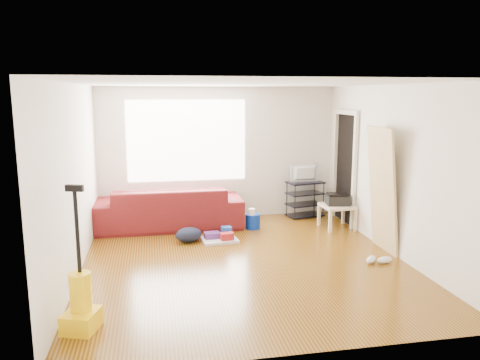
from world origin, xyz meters
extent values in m
cube|color=#4C2A08|center=(0.00, 0.00, 0.00)|extent=(4.50, 5.00, 0.01)
cube|color=silver|center=(0.00, 0.00, 2.50)|extent=(4.50, 5.00, 0.01)
cube|color=silver|center=(0.00, 2.50, 1.25)|extent=(4.50, 0.01, 2.50)
cube|color=silver|center=(0.00, -2.50, 1.25)|extent=(4.50, 0.01, 2.50)
cube|color=silver|center=(-2.25, 0.00, 1.25)|extent=(0.01, 5.00, 2.50)
cube|color=silver|center=(2.25, 0.00, 1.25)|extent=(0.01, 5.00, 2.50)
cube|color=white|center=(-0.60, 2.48, 1.50)|extent=(2.20, 0.01, 1.50)
cube|color=beige|center=(2.21, 1.25, 1.00)|extent=(0.06, 0.08, 2.00)
cube|color=beige|center=(2.21, 2.15, 1.00)|extent=(0.06, 0.08, 2.00)
cube|color=beige|center=(2.21, 1.70, 2.04)|extent=(0.06, 0.98, 0.08)
cube|color=black|center=(2.24, 1.70, 1.00)|extent=(0.01, 0.86, 1.98)
imported|color=#4E150F|center=(-0.97, 1.95, 0.00)|extent=(2.56, 1.00, 0.75)
cube|color=black|center=(1.65, 2.22, 0.03)|extent=(0.75, 0.52, 0.02)
cube|color=black|center=(1.65, 2.22, 0.24)|extent=(0.75, 0.52, 0.02)
cube|color=black|center=(1.65, 2.22, 0.46)|extent=(0.75, 0.52, 0.02)
cube|color=black|center=(1.65, 2.22, 0.68)|extent=(0.75, 0.52, 0.02)
cylinder|color=black|center=(1.38, 2.00, 0.34)|extent=(0.02, 0.02, 0.69)
cylinder|color=black|center=(1.31, 2.32, 0.34)|extent=(0.02, 0.02, 0.69)
cylinder|color=black|center=(1.99, 2.12, 0.34)|extent=(0.02, 0.02, 0.69)
cylinder|color=black|center=(1.92, 2.44, 0.34)|extent=(0.02, 0.02, 0.69)
imported|color=black|center=(1.65, 2.22, 0.85)|extent=(0.58, 0.08, 0.33)
cube|color=tan|center=(1.95, 1.33, 0.41)|extent=(0.55, 0.55, 0.05)
cube|color=tan|center=(1.72, 1.08, 0.19)|extent=(0.05, 0.05, 0.38)
cube|color=tan|center=(1.70, 1.56, 0.19)|extent=(0.05, 0.05, 0.38)
cube|color=tan|center=(2.20, 1.10, 0.19)|extent=(0.05, 0.05, 0.38)
cube|color=tan|center=(2.18, 1.58, 0.19)|extent=(0.05, 0.05, 0.38)
cube|color=black|center=(1.95, 1.33, 0.51)|extent=(0.42, 0.34, 0.17)
cube|color=black|center=(1.95, 1.33, 0.62)|extent=(0.38, 0.30, 0.04)
cylinder|color=#082897|center=(0.48, 1.59, 0.00)|extent=(0.29, 0.29, 0.26)
cylinder|color=white|center=(0.45, 1.56, 0.19)|extent=(0.12, 0.12, 0.11)
cube|color=silver|center=(-0.21, 0.98, 0.02)|extent=(0.61, 0.51, 0.05)
cube|color=maroon|center=(-0.10, 0.89, 0.10)|extent=(0.22, 0.15, 0.11)
cube|color=#4F2874|center=(-0.33, 1.03, 0.09)|extent=(0.27, 0.20, 0.09)
cube|color=#1C47AF|center=(-0.08, 1.09, 0.12)|extent=(0.17, 0.15, 0.16)
ellipsoid|color=black|center=(-0.71, 1.03, 0.00)|extent=(0.52, 0.47, 0.24)
ellipsoid|color=silver|center=(1.76, -0.41, 0.05)|extent=(0.25, 0.24, 0.10)
ellipsoid|color=silver|center=(1.94, -0.46, 0.05)|extent=(0.25, 0.14, 0.10)
cube|color=yellow|center=(-2.00, -1.65, 0.10)|extent=(0.41, 0.43, 0.20)
cylinder|color=yellow|center=(-2.00, -1.60, 0.39)|extent=(0.22, 0.22, 0.39)
cylinder|color=black|center=(-2.00, -1.57, 1.00)|extent=(0.04, 0.04, 0.83)
cube|color=black|center=(-2.00, -1.57, 1.45)|extent=(0.18, 0.10, 0.07)
cube|color=tan|center=(2.13, 0.07, 0.00)|extent=(0.24, 0.76, 1.89)
camera|label=1|loc=(-1.23, -6.27, 2.36)|focal=35.00mm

